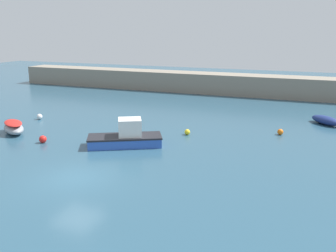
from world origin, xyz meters
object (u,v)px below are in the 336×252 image
mooring_buoy_white (40,117)px  cabin_cruiser_white (126,137)px  rowboat_blue_near (326,120)px  mooring_buoy_yellow (187,132)px  rowboat_with_red_cover (14,127)px  mooring_buoy_red (43,139)px  mooring_buoy_orange (280,132)px

mooring_buoy_white → cabin_cruiser_white: bearing=-20.3°
rowboat_blue_near → mooring_buoy_yellow: 12.33m
cabin_cruiser_white → rowboat_with_red_cover: bearing=-26.3°
cabin_cruiser_white → mooring_buoy_red: (-5.82, -1.63, -0.37)m
rowboat_with_red_cover → mooring_buoy_yellow: (12.60, 4.61, -0.26)m
mooring_buoy_white → rowboat_blue_near: bearing=17.8°
rowboat_blue_near → cabin_cruiser_white: bearing=87.4°
cabin_cruiser_white → mooring_buoy_red: bearing=-13.2°
rowboat_blue_near → mooring_buoy_red: (-18.61, -13.29, -0.09)m
mooring_buoy_yellow → mooring_buoy_orange: 7.11m
rowboat_blue_near → mooring_buoy_red: 22.87m
rowboat_with_red_cover → mooring_buoy_white: bearing=142.8°
rowboat_with_red_cover → mooring_buoy_red: bearing=18.8°
rowboat_blue_near → mooring_buoy_yellow: bearing=82.4°
mooring_buoy_yellow → rowboat_with_red_cover: bearing=-159.9°
rowboat_with_red_cover → rowboat_blue_near: bearing=64.7°
rowboat_with_red_cover → mooring_buoy_red: (3.79, -1.20, -0.21)m
cabin_cruiser_white → rowboat_blue_near: cabin_cruiser_white is taller
mooring_buoy_white → mooring_buoy_red: 7.63m
cabin_cruiser_white → mooring_buoy_orange: (9.58, 6.85, -0.40)m
rowboat_blue_near → mooring_buoy_orange: (-3.21, -4.81, -0.13)m
rowboat_with_red_cover → mooring_buoy_white: 4.66m
rowboat_with_red_cover → mooring_buoy_red: size_ratio=6.13×
mooring_buoy_red → mooring_buoy_orange: size_ratio=1.17×
cabin_cruiser_white → rowboat_with_red_cover: 9.62m
mooring_buoy_white → mooring_buoy_red: bearing=-47.9°
rowboat_with_red_cover → mooring_buoy_orange: bearing=57.1°
mooring_buoy_red → cabin_cruiser_white: bearing=15.6°
mooring_buoy_red → mooring_buoy_yellow: bearing=33.4°
rowboat_with_red_cover → mooring_buoy_red: rowboat_with_red_cover is taller
rowboat_blue_near → mooring_buoy_white: rowboat_blue_near is taller
rowboat_blue_near → mooring_buoy_white: 24.92m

